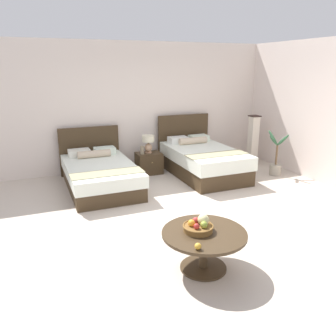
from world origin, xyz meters
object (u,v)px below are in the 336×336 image
at_px(bed_near_window, 100,174).
at_px(loose_apple, 198,246).
at_px(bed_near_corner, 202,160).
at_px(table_lamp, 148,142).
at_px(potted_palm, 276,162).
at_px(coffee_table, 204,241).
at_px(vase, 142,150).
at_px(floor_lamp_corner, 253,140).
at_px(nightstand, 149,163).
at_px(fruit_bowl, 199,226).

bearing_deg(bed_near_window, loose_apple, -84.87).
xyz_separation_m(bed_near_corner, loose_apple, (-1.95, -3.67, 0.18)).
distance_m(table_lamp, loose_apple, 4.32).
xyz_separation_m(bed_near_corner, potted_palm, (1.50, -0.63, -0.04)).
relative_size(coffee_table, potted_palm, 1.01).
relative_size(bed_near_window, coffee_table, 2.21).
bearing_deg(vase, bed_near_corner, -22.08).
distance_m(vase, loose_apple, 4.22).
relative_size(bed_near_corner, floor_lamp_corner, 1.82).
bearing_deg(floor_lamp_corner, table_lamp, 174.86).
bearing_deg(nightstand, bed_near_corner, -26.86).
distance_m(bed_near_window, loose_apple, 3.69).
height_order(nightstand, loose_apple, loose_apple).
bearing_deg(vase, loose_apple, -99.79).
bearing_deg(coffee_table, table_lamp, 80.72).
relative_size(table_lamp, coffee_table, 0.40).
bearing_deg(fruit_bowl, bed_near_window, 99.12).
height_order(bed_near_window, table_lamp, bed_near_window).
xyz_separation_m(table_lamp, vase, (-0.16, -0.06, -0.16)).
bearing_deg(table_lamp, coffee_table, -99.28).
bearing_deg(bed_near_corner, floor_lamp_corner, 11.77).
height_order(coffee_table, potted_palm, potted_palm).
relative_size(table_lamp, potted_palm, 0.40).
height_order(fruit_bowl, loose_apple, fruit_bowl).
relative_size(nightstand, floor_lamp_corner, 0.46).
distance_m(table_lamp, floor_lamp_corner, 2.62).
bearing_deg(fruit_bowl, loose_apple, -117.86).
bearing_deg(table_lamp, potted_palm, -24.79).
distance_m(nightstand, loose_apple, 4.30).
bearing_deg(potted_palm, nightstand, 155.58).
bearing_deg(loose_apple, coffee_table, 52.89).
bearing_deg(table_lamp, vase, -159.99).
distance_m(bed_near_window, potted_palm, 3.83).
distance_m(table_lamp, fruit_bowl, 3.91).
bearing_deg(vase, nightstand, 13.64).
xyz_separation_m(nightstand, potted_palm, (2.56, -1.16, 0.06)).
height_order(nightstand, table_lamp, table_lamp).
relative_size(fruit_bowl, loose_apple, 5.02).
relative_size(nightstand, fruit_bowl, 1.52).
relative_size(bed_near_window, loose_apple, 30.51).
distance_m(table_lamp, vase, 0.24).
height_order(nightstand, fruit_bowl, fruit_bowl).
distance_m(bed_near_window, coffee_table, 3.40).
distance_m(bed_near_corner, nightstand, 1.19).
distance_m(table_lamp, coffee_table, 3.96).
relative_size(nightstand, table_lamp, 1.39).
xyz_separation_m(bed_near_window, potted_palm, (3.78, -0.63, 0.01)).
height_order(bed_near_corner, coffee_table, bed_near_corner).
height_order(bed_near_corner, nightstand, bed_near_corner).
height_order(fruit_bowl, potted_palm, potted_palm).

